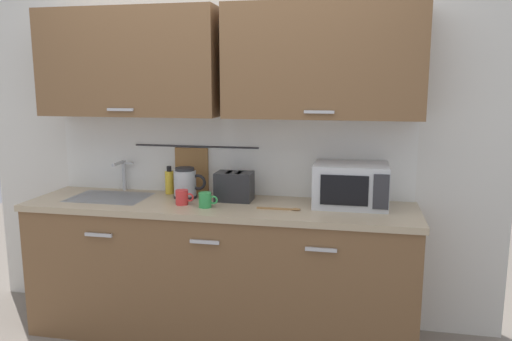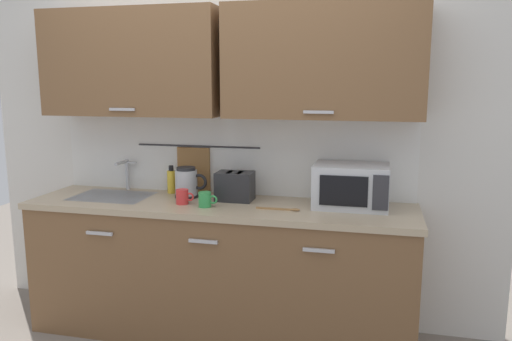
% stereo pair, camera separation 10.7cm
% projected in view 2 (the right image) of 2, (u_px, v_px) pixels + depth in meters
% --- Properties ---
extents(counter_unit, '(2.53, 0.64, 0.90)m').
position_uv_depth(counter_unit, '(218.00, 268.00, 3.31)').
color(counter_unit, brown).
rests_on(counter_unit, ground).
extents(back_wall_assembly, '(3.70, 0.41, 2.50)m').
position_uv_depth(back_wall_assembly, '(228.00, 105.00, 3.34)').
color(back_wall_assembly, silver).
rests_on(back_wall_assembly, ground).
extents(sink_faucet, '(0.09, 0.17, 0.22)m').
position_uv_depth(sink_faucet, '(126.00, 170.00, 3.60)').
color(sink_faucet, '#B2B5BA').
rests_on(sink_faucet, counter_unit).
extents(microwave, '(0.46, 0.35, 0.27)m').
position_uv_depth(microwave, '(351.00, 186.00, 3.12)').
color(microwave, silver).
rests_on(microwave, counter_unit).
extents(electric_kettle, '(0.23, 0.16, 0.21)m').
position_uv_depth(electric_kettle, '(187.00, 183.00, 3.38)').
color(electric_kettle, black).
rests_on(electric_kettle, counter_unit).
extents(dish_soap_bottle, '(0.06, 0.06, 0.20)m').
position_uv_depth(dish_soap_bottle, '(171.00, 181.00, 3.51)').
color(dish_soap_bottle, yellow).
rests_on(dish_soap_bottle, counter_unit).
extents(mug_near_sink, '(0.12, 0.08, 0.09)m').
position_uv_depth(mug_near_sink, '(183.00, 197.00, 3.20)').
color(mug_near_sink, red).
rests_on(mug_near_sink, counter_unit).
extents(toaster, '(0.26, 0.17, 0.19)m').
position_uv_depth(toaster, '(235.00, 186.00, 3.29)').
color(toaster, '#232326').
rests_on(toaster, counter_unit).
extents(mug_by_kettle, '(0.12, 0.08, 0.09)m').
position_uv_depth(mug_by_kettle, '(205.00, 199.00, 3.12)').
color(mug_by_kettle, green).
rests_on(mug_by_kettle, counter_unit).
extents(wooden_spoon, '(0.28, 0.04, 0.01)m').
position_uv_depth(wooden_spoon, '(283.00, 209.00, 3.05)').
color(wooden_spoon, '#9E7042').
rests_on(wooden_spoon, counter_unit).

